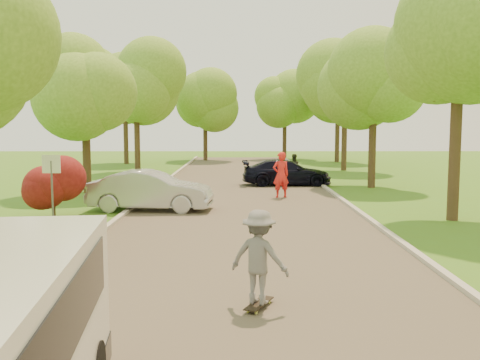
{
  "coord_description": "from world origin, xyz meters",
  "views": [
    {
      "loc": [
        -0.14,
        -12.09,
        3.09
      ],
      "look_at": [
        -0.09,
        5.1,
        1.3
      ],
      "focal_mm": 40.0,
      "sensor_mm": 36.0,
      "label": 1
    }
  ],
  "objects_px": {
    "longboard": "(259,304)",
    "person_olive": "(294,168)",
    "dark_sedan": "(286,173)",
    "silver_sedan": "(151,191)",
    "street_sign": "(52,175)",
    "skateboarder": "(259,257)",
    "person_striped": "(281,175)"
  },
  "relations": [
    {
      "from": "longboard",
      "to": "person_olive",
      "type": "relative_size",
      "value": 0.55
    },
    {
      "from": "dark_sedan",
      "to": "person_olive",
      "type": "height_order",
      "value": "person_olive"
    },
    {
      "from": "silver_sedan",
      "to": "person_olive",
      "type": "xyz_separation_m",
      "value": [
        6.16,
        9.95,
        0.02
      ]
    },
    {
      "from": "street_sign",
      "to": "longboard",
      "type": "distance_m",
      "value": 9.62
    },
    {
      "from": "street_sign",
      "to": "silver_sedan",
      "type": "xyz_separation_m",
      "value": [
        2.5,
        2.94,
        -0.84
      ]
    },
    {
      "from": "person_olive",
      "to": "skateboarder",
      "type": "bearing_deg",
      "value": 69.51
    },
    {
      "from": "person_striped",
      "to": "person_olive",
      "type": "distance_m",
      "value": 6.7
    },
    {
      "from": "street_sign",
      "to": "dark_sedan",
      "type": "height_order",
      "value": "street_sign"
    },
    {
      "from": "silver_sedan",
      "to": "dark_sedan",
      "type": "xyz_separation_m",
      "value": [
        5.6,
        8.0,
        -0.07
      ]
    },
    {
      "from": "silver_sedan",
      "to": "person_striped",
      "type": "relative_size",
      "value": 2.26
    },
    {
      "from": "street_sign",
      "to": "person_olive",
      "type": "relative_size",
      "value": 1.45
    },
    {
      "from": "street_sign",
      "to": "skateboarder",
      "type": "distance_m",
      "value": 9.53
    },
    {
      "from": "person_striped",
      "to": "skateboarder",
      "type": "bearing_deg",
      "value": 69.04
    },
    {
      "from": "dark_sedan",
      "to": "person_olive",
      "type": "xyz_separation_m",
      "value": [
        0.56,
        1.94,
        0.1
      ]
    },
    {
      "from": "longboard",
      "to": "person_striped",
      "type": "xyz_separation_m",
      "value": [
        1.44,
        13.68,
        0.88
      ]
    },
    {
      "from": "dark_sedan",
      "to": "person_striped",
      "type": "distance_m",
      "value": 4.69
    },
    {
      "from": "silver_sedan",
      "to": "longboard",
      "type": "distance_m",
      "value": 10.91
    },
    {
      "from": "longboard",
      "to": "skateboarder",
      "type": "distance_m",
      "value": 0.81
    },
    {
      "from": "silver_sedan",
      "to": "dark_sedan",
      "type": "bearing_deg",
      "value": -30.38
    },
    {
      "from": "skateboarder",
      "to": "person_striped",
      "type": "relative_size",
      "value": 0.81
    },
    {
      "from": "dark_sedan",
      "to": "person_olive",
      "type": "distance_m",
      "value": 2.03
    },
    {
      "from": "silver_sedan",
      "to": "skateboarder",
      "type": "bearing_deg",
      "value": -156.64
    },
    {
      "from": "longboard",
      "to": "skateboarder",
      "type": "xyz_separation_m",
      "value": [
        0.0,
        -0.0,
        0.81
      ]
    },
    {
      "from": "silver_sedan",
      "to": "person_striped",
      "type": "xyz_separation_m",
      "value": [
        4.94,
        3.36,
        0.25
      ]
    },
    {
      "from": "dark_sedan",
      "to": "skateboarder",
      "type": "distance_m",
      "value": 18.44
    },
    {
      "from": "longboard",
      "to": "skateboarder",
      "type": "relative_size",
      "value": 0.52
    },
    {
      "from": "person_striped",
      "to": "longboard",
      "type": "bearing_deg",
      "value": 69.04
    },
    {
      "from": "silver_sedan",
      "to": "longboard",
      "type": "height_order",
      "value": "silver_sedan"
    },
    {
      "from": "street_sign",
      "to": "person_striped",
      "type": "relative_size",
      "value": 1.12
    },
    {
      "from": "silver_sedan",
      "to": "person_olive",
      "type": "distance_m",
      "value": 11.7
    },
    {
      "from": "skateboarder",
      "to": "street_sign",
      "type": "bearing_deg",
      "value": -25.88
    },
    {
      "from": "person_striped",
      "to": "silver_sedan",
      "type": "bearing_deg",
      "value": 19.29
    }
  ]
}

